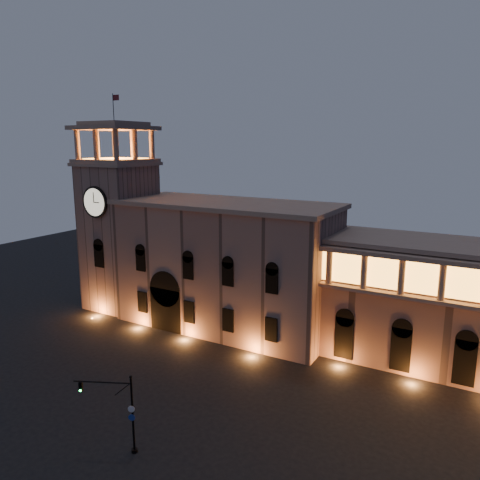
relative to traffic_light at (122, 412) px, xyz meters
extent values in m
plane|color=black|center=(-5.09, 6.10, -3.66)|extent=(160.00, 160.00, 0.00)
cube|color=#8A665A|center=(-7.09, 28.10, 4.84)|extent=(30.00, 12.00, 17.00)
cube|color=gray|center=(-7.09, 28.10, 13.64)|extent=(30.80, 12.80, 0.60)
cube|color=black|center=(-13.09, 22.70, -0.66)|extent=(5.00, 1.40, 6.00)
cylinder|color=black|center=(-13.09, 22.70, 2.34)|extent=(5.00, 1.40, 5.00)
cube|color=orange|center=(-13.09, 22.50, -0.86)|extent=(4.20, 0.20, 5.00)
cube|color=#8A665A|center=(-25.59, 27.10, 7.34)|extent=(9.00, 9.00, 22.00)
cube|color=gray|center=(-25.59, 27.10, 18.59)|extent=(9.80, 9.80, 0.50)
cylinder|color=black|center=(-25.59, 22.42, 13.34)|extent=(4.60, 0.35, 4.60)
cylinder|color=beige|center=(-25.59, 22.28, 13.34)|extent=(4.00, 0.12, 4.00)
cube|color=gray|center=(-25.59, 27.10, 19.09)|extent=(9.40, 9.40, 0.50)
cube|color=orange|center=(-25.59, 27.10, 19.39)|extent=(6.80, 6.80, 0.15)
cylinder|color=gray|center=(-29.39, 23.30, 21.44)|extent=(0.76, 0.76, 4.20)
cylinder|color=gray|center=(-25.59, 23.30, 21.44)|extent=(0.76, 0.76, 4.20)
cylinder|color=gray|center=(-21.79, 23.30, 21.44)|extent=(0.76, 0.76, 4.20)
cylinder|color=gray|center=(-29.39, 30.90, 21.44)|extent=(0.76, 0.76, 4.20)
cylinder|color=gray|center=(-25.59, 30.90, 21.44)|extent=(0.76, 0.76, 4.20)
cylinder|color=gray|center=(-21.79, 30.90, 21.44)|extent=(0.76, 0.76, 4.20)
cylinder|color=gray|center=(-29.39, 27.10, 21.44)|extent=(0.76, 0.76, 4.20)
cylinder|color=gray|center=(-21.79, 27.10, 21.44)|extent=(0.76, 0.76, 4.20)
cube|color=gray|center=(-25.59, 27.10, 23.84)|extent=(9.80, 9.80, 0.60)
cube|color=gray|center=(-25.59, 27.10, 24.44)|extent=(7.50, 7.50, 0.60)
cylinder|color=black|center=(-25.59, 27.10, 26.74)|extent=(0.10, 0.10, 4.00)
plane|color=#5A191F|center=(-24.99, 27.10, 28.14)|extent=(1.20, 0.00, 1.20)
cylinder|color=gray|center=(8.91, 24.60, 7.84)|extent=(0.70, 0.70, 4.00)
cylinder|color=gray|center=(12.91, 24.60, 7.84)|extent=(0.70, 0.70, 4.00)
cylinder|color=gray|center=(16.91, 24.60, 7.84)|extent=(0.70, 0.70, 4.00)
cylinder|color=gray|center=(20.91, 24.60, 7.84)|extent=(0.70, 0.70, 4.00)
cylinder|color=black|center=(0.77, 0.37, -0.29)|extent=(0.19, 0.19, 6.74)
cylinder|color=black|center=(0.77, 0.37, -3.52)|extent=(0.54, 0.54, 0.29)
sphere|color=black|center=(0.77, 0.37, 3.17)|extent=(0.27, 0.27, 0.27)
cylinder|color=black|center=(-1.41, -0.64, 2.60)|extent=(4.42, 2.12, 0.12)
cube|color=black|center=(-3.07, -1.41, 2.11)|extent=(0.38, 0.37, 0.82)
cylinder|color=#0CE53F|center=(-3.01, -1.55, 1.85)|extent=(0.19, 0.14, 0.17)
cylinder|color=silver|center=(0.79, 0.22, 0.38)|extent=(0.54, 0.28, 0.58)
cylinder|color=navy|center=(0.79, 0.22, -0.39)|extent=(0.54, 0.28, 0.58)
camera|label=1|loc=(25.56, -25.42, 21.68)|focal=35.00mm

